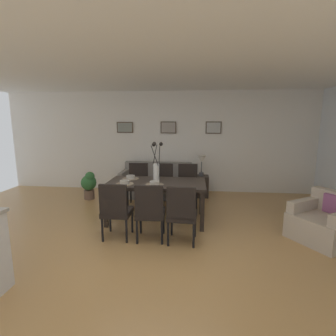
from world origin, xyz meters
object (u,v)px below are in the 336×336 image
Objects in this scene: dining_chair_near_left at (116,208)px; centerpiece_vase at (156,167)px; sofa at (157,184)px; framed_picture_left at (125,127)px; framed_picture_center at (168,127)px; side_table at (201,186)px; table_lamp at (202,161)px; dining_chair_far_right at (163,183)px; bowl_near_right at (131,177)px; dining_chair_mid_left at (182,212)px; dining_chair_mid_right at (188,183)px; framed_picture_right at (214,128)px; dining_chair_far_left at (150,210)px; potted_plant at (89,184)px; bowl_far_left at (155,183)px; dining_table at (156,186)px; armchair at (325,223)px; bowl_near_left at (125,182)px; dining_chair_near_right at (138,182)px.

centerpiece_vase is (0.51, 0.85, 0.51)m from dining_chair_near_left.
framed_picture_left is (-0.91, 0.48, 1.40)m from sofa.
framed_picture_center is (0.24, 0.48, 1.40)m from sofa.
table_lamp is (0.00, 0.00, 0.63)m from side_table.
dining_chair_far_right reaches higher than bowl_near_right.
dining_chair_mid_left is 1.00× the size of dining_chair_mid_right.
framed_picture_right reaches higher than centerpiece_vase.
table_lamp is at bearing -29.38° from framed_picture_center.
dining_chair_far_left is 2.72m from potted_plant.
dining_chair_far_right is at bearing -132.50° from framed_picture_right.
dining_chair_mid_right is 2.32× the size of framed_picture_right.
dining_chair_mid_right reaches higher than bowl_far_left.
dining_chair_far_left is at bearing -88.07° from dining_table.
framed_picture_left reaches higher than centerpiece_vase.
dining_chair_near_left is at bearing -119.15° from framed_picture_right.
table_lamp is 2.22m from framed_picture_left.
dining_chair_far_right is 3.09m from armchair.
dining_chair_mid_right is 1.80× the size of table_lamp.
centerpiece_vase is 2.23m from framed_picture_center.
bowl_near_right is 1.62m from potted_plant.
bowl_near_right is 0.33× the size of table_lamp.
dining_chair_far_right is 2.26× the size of framed_picture_center.
dining_table is at bearing 91.93° from dining_chair_far_left.
centerpiece_vase is at bearing 120.01° from dining_chair_mid_left.
framed_picture_left reaches higher than dining_chair_near_left.
armchair is at bearing -11.16° from dining_table.
dining_chair_mid_right reaches higher than bowl_near_right.
dining_chair_near_left is at bearing 177.61° from dining_chair_mid_left.
bowl_far_left is at bearing -114.81° from side_table.
bowl_near_right is at bearing 91.46° from dining_chair_near_left.
bowl_near_left is 0.39× the size of framed_picture_left.
dining_chair_near_right is 0.86m from sofa.
framed_picture_right reaches higher than dining_chair_mid_left.
sofa is at bearing -116.93° from framed_picture_center.
dining_chair_near_left is at bearing -99.73° from framed_picture_center.
dining_chair_mid_right is at bearing 58.64° from dining_chair_near_left.
dining_table is at bearing -58.17° from dining_chair_near_right.
dining_chair_mid_left is at bearing -4.73° from dining_chair_far_left.
sofa is at bearing -27.93° from framed_picture_left.
framed_picture_left is at bearing 152.07° from sofa.
dining_chair_mid_right reaches higher than bowl_near_left.
dining_chair_far_left is 3.42m from framed_picture_left.
framed_picture_right is 0.59× the size of potted_plant.
dining_chair_near_left is 0.54m from dining_chair_far_left.
dining_chair_mid_left is 3.31m from framed_picture_right.
framed_picture_center is 1.02× the size of framed_picture_right.
table_lamp is (0.31, 0.76, 0.38)m from dining_chair_mid_right.
dining_table is at bearing 120.09° from dining_chair_mid_left.
potted_plant is at bearing 142.87° from bowl_far_left.
dining_chair_far_left is at bearing -61.97° from bowl_near_right.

